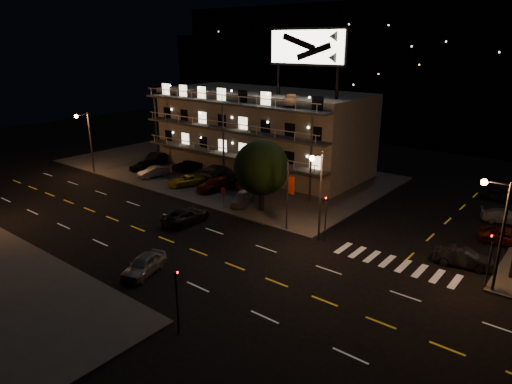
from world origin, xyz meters
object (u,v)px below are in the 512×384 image
Objects in this scene: lot_car_7 at (217,170)px; lot_car_4 at (242,198)px; road_car_east at (144,264)px; tree at (261,169)px; side_car_0 at (463,258)px; road_car_west at (186,216)px; lot_car_2 at (187,180)px.

lot_car_4 is at bearing 138.37° from lot_car_7.
road_car_east is (13.19, -22.01, -0.20)m from lot_car_7.
lot_car_4 is 11.08m from lot_car_7.
lot_car_7 is (-11.85, 6.07, -3.53)m from tree.
lot_car_7 is 1.24× the size of side_car_0.
lot_car_4 is 0.76× the size of lot_car_7.
tree reaches higher than side_car_0.
tree is 8.75m from road_car_west.
side_car_0 is (31.75, -0.77, -0.05)m from lot_car_2.
road_car_east is at bearing 121.53° from side_car_0.
lot_car_7 is 1.25× the size of road_car_east.
lot_car_7 reaches higher than road_car_east.
road_car_east is (-18.36, -16.14, 0.01)m from side_car_0.
lot_car_2 is at bearing 79.05° from lot_car_7.
lot_car_2 is 1.08× the size of lot_car_4.
lot_car_7 reaches higher than lot_car_2.
lot_car_7 is 1.06× the size of road_car_west.
lot_car_2 is at bearing -42.42° from road_car_west.
side_car_0 is 24.44m from road_car_east.
lot_car_7 reaches higher than side_car_0.
tree is 16.43m from road_car_east.
road_car_east is 0.85× the size of road_car_west.
road_car_east is at bearing -99.53° from lot_car_4.
lot_car_7 reaches higher than lot_car_4.
tree is 20.05m from side_car_0.
lot_car_4 reaches higher than lot_car_2.
lot_car_7 is at bearing 152.89° from tree.
lot_car_4 reaches higher than road_car_west.
lot_car_4 is (-2.55, 0.03, -3.61)m from tree.
road_car_east is (3.89, -15.98, -0.12)m from lot_car_4.
road_car_east is at bearing 120.20° from road_car_west.
side_car_0 is 1.01× the size of road_car_east.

